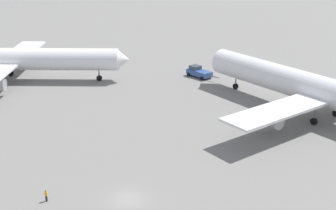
% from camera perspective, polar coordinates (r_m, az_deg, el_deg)
% --- Properties ---
extents(ground_plane, '(600.00, 600.00, 0.00)m').
position_cam_1_polar(ground_plane, '(64.45, -4.89, -11.13)').
color(ground_plane, slate).
extents(airliner_at_gate_left, '(52.63, 42.21, 15.42)m').
position_cam_1_polar(airliner_at_gate_left, '(116.87, -17.81, 5.23)').
color(airliner_at_gate_left, silver).
rests_on(airliner_at_gate_left, ground).
extents(airliner_being_pushed, '(41.69, 47.74, 16.26)m').
position_cam_1_polar(airliner_being_pushed, '(93.43, 17.14, 1.81)').
color(airliner_being_pushed, silver).
rests_on(airliner_being_pushed, ground).
extents(pushback_tug, '(7.32, 8.26, 2.88)m').
position_cam_1_polar(pushback_tug, '(115.27, 3.71, 3.98)').
color(pushback_tug, '#2D4C8C').
rests_on(pushback_tug, ground).
extents(ground_crew_wing_walker_right, '(0.36, 0.36, 1.62)m').
position_cam_1_polar(ground_crew_wing_walker_right, '(65.27, -14.41, -10.47)').
color(ground_crew_wing_walker_right, black).
rests_on(ground_crew_wing_walker_right, ground).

